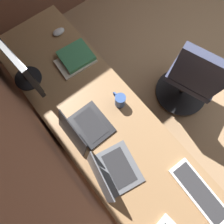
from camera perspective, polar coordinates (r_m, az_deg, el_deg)
wall_back at (r=0.79m, az=-16.50°, el=-22.42°), size 4.46×0.10×2.60m
desk at (r=1.44m, az=-1.56°, el=-4.84°), size 2.29×0.63×0.73m
drawer_pedestal at (r=1.80m, az=-6.69°, el=-1.98°), size 0.40×0.51×0.69m
monitor_primary at (r=1.44m, az=-26.49°, el=13.39°), size 0.53×0.20×0.44m
laptop_leftmost at (r=1.28m, az=-0.08°, el=-16.75°), size 0.34×0.32×0.22m
laptop_center at (r=1.33m, az=-8.05°, el=-4.62°), size 0.28×0.29×0.22m
keyboard_main at (r=1.43m, az=23.80°, el=-20.37°), size 0.43×0.16×0.02m
mouse_main at (r=1.79m, az=-15.06°, el=21.31°), size 0.06×0.10×0.03m
book_stack_near at (r=1.60m, az=-10.34°, el=15.00°), size 0.24×0.29×0.05m
coffee_mug at (r=1.38m, az=2.27°, el=3.36°), size 0.11×0.07×0.11m
office_chair at (r=1.96m, az=22.04°, el=8.78°), size 0.56×0.60×0.97m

